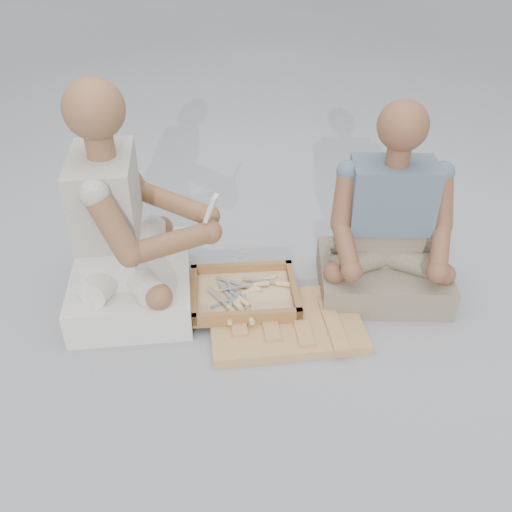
% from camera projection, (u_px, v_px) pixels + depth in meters
% --- Properties ---
extents(ground, '(60.00, 60.00, 0.00)m').
position_uv_depth(ground, '(262.00, 351.00, 2.25)').
color(ground, '#999A9E').
rests_on(ground, ground).
extents(carved_panel, '(0.72, 0.60, 0.04)m').
position_uv_depth(carved_panel, '(285.00, 323.00, 2.36)').
color(carved_panel, '#935939').
rests_on(carved_panel, ground).
extents(tool_tray, '(0.54, 0.48, 0.06)m').
position_uv_depth(tool_tray, '(244.00, 294.00, 2.45)').
color(tool_tray, brown).
rests_on(tool_tray, carved_panel).
extents(chisel_0, '(0.22, 0.06, 0.02)m').
position_uv_depth(chisel_0, '(249.00, 287.00, 2.48)').
color(chisel_0, silver).
rests_on(chisel_0, tool_tray).
extents(chisel_1, '(0.22, 0.02, 0.02)m').
position_uv_depth(chisel_1, '(279.00, 283.00, 2.49)').
color(chisel_1, silver).
rests_on(chisel_1, tool_tray).
extents(chisel_2, '(0.18, 0.16, 0.02)m').
position_uv_depth(chisel_2, '(265.00, 279.00, 2.52)').
color(chisel_2, silver).
rests_on(chisel_2, tool_tray).
extents(chisel_3, '(0.11, 0.21, 0.02)m').
position_uv_depth(chisel_3, '(249.00, 314.00, 2.32)').
color(chisel_3, silver).
rests_on(chisel_3, tool_tray).
extents(chisel_4, '(0.21, 0.11, 0.02)m').
position_uv_depth(chisel_4, '(256.00, 285.00, 2.47)').
color(chisel_4, silver).
rests_on(chisel_4, tool_tray).
extents(chisel_5, '(0.07, 0.22, 0.02)m').
position_uv_depth(chisel_5, '(230.00, 314.00, 2.33)').
color(chisel_5, silver).
rests_on(chisel_5, tool_tray).
extents(chisel_6, '(0.18, 0.16, 0.02)m').
position_uv_depth(chisel_6, '(230.00, 308.00, 2.35)').
color(chisel_6, silver).
rests_on(chisel_6, tool_tray).
extents(chisel_7, '(0.16, 0.18, 0.02)m').
position_uv_depth(chisel_7, '(236.00, 305.00, 2.37)').
color(chisel_7, silver).
rests_on(chisel_7, tool_tray).
extents(chisel_8, '(0.18, 0.15, 0.02)m').
position_uv_depth(chisel_8, '(241.00, 299.00, 2.40)').
color(chisel_8, silver).
rests_on(chisel_8, tool_tray).
extents(chisel_9, '(0.16, 0.17, 0.02)m').
position_uv_depth(chisel_9, '(244.00, 294.00, 2.44)').
color(chisel_9, silver).
rests_on(chisel_9, tool_tray).
extents(chisel_10, '(0.13, 0.20, 0.02)m').
position_uv_depth(chisel_10, '(238.00, 303.00, 2.39)').
color(chisel_10, silver).
rests_on(chisel_10, tool_tray).
extents(wood_chip_0, '(0.02, 0.02, 0.00)m').
position_uv_depth(wood_chip_0, '(281.00, 276.00, 2.66)').
color(wood_chip_0, '#DDB382').
rests_on(wood_chip_0, ground).
extents(wood_chip_1, '(0.02, 0.02, 0.00)m').
position_uv_depth(wood_chip_1, '(273.00, 326.00, 2.37)').
color(wood_chip_1, '#DDB382').
rests_on(wood_chip_1, ground).
extents(wood_chip_2, '(0.02, 0.02, 0.00)m').
position_uv_depth(wood_chip_2, '(315.00, 343.00, 2.28)').
color(wood_chip_2, '#DDB382').
rests_on(wood_chip_2, ground).
extents(wood_chip_3, '(0.02, 0.02, 0.00)m').
position_uv_depth(wood_chip_3, '(190.00, 261.00, 2.76)').
color(wood_chip_3, '#DDB382').
rests_on(wood_chip_3, ground).
extents(wood_chip_4, '(0.02, 0.02, 0.00)m').
position_uv_depth(wood_chip_4, '(224.00, 309.00, 2.46)').
color(wood_chip_4, '#DDB382').
rests_on(wood_chip_4, ground).
extents(wood_chip_5, '(0.02, 0.02, 0.00)m').
position_uv_depth(wood_chip_5, '(245.00, 253.00, 2.82)').
color(wood_chip_5, '#DDB382').
rests_on(wood_chip_5, ground).
extents(wood_chip_6, '(0.02, 0.02, 0.00)m').
position_uv_depth(wood_chip_6, '(234.00, 283.00, 2.61)').
color(wood_chip_6, '#DDB382').
rests_on(wood_chip_6, ground).
extents(wood_chip_7, '(0.02, 0.02, 0.00)m').
position_uv_depth(wood_chip_7, '(267.00, 308.00, 2.46)').
color(wood_chip_7, '#DDB382').
rests_on(wood_chip_7, ground).
extents(wood_chip_8, '(0.02, 0.02, 0.00)m').
position_uv_depth(wood_chip_8, '(240.00, 257.00, 2.79)').
color(wood_chip_8, '#DDB382').
rests_on(wood_chip_8, ground).
extents(wood_chip_9, '(0.02, 0.02, 0.00)m').
position_uv_depth(wood_chip_9, '(317.00, 310.00, 2.45)').
color(wood_chip_9, '#DDB382').
rests_on(wood_chip_9, ground).
extents(wood_chip_10, '(0.02, 0.02, 0.00)m').
position_uv_depth(wood_chip_10, '(235.00, 290.00, 2.57)').
color(wood_chip_10, '#DDB382').
rests_on(wood_chip_10, ground).
extents(wood_chip_11, '(0.02, 0.02, 0.00)m').
position_uv_depth(wood_chip_11, '(260.00, 272.00, 2.68)').
color(wood_chip_11, '#DDB382').
rests_on(wood_chip_11, ground).
extents(wood_chip_12, '(0.02, 0.02, 0.00)m').
position_uv_depth(wood_chip_12, '(288.00, 290.00, 2.57)').
color(wood_chip_12, '#DDB382').
rests_on(wood_chip_12, ground).
extents(craftsman, '(0.74, 0.76, 0.98)m').
position_uv_depth(craftsman, '(124.00, 234.00, 2.34)').
color(craftsman, silver).
rests_on(craftsman, ground).
extents(companion, '(0.63, 0.54, 0.86)m').
position_uv_depth(companion, '(388.00, 234.00, 2.42)').
color(companion, gray).
rests_on(companion, ground).
extents(mobile_phone, '(0.06, 0.05, 0.12)m').
position_uv_depth(mobile_phone, '(211.00, 208.00, 2.24)').
color(mobile_phone, silver).
rests_on(mobile_phone, craftsman).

